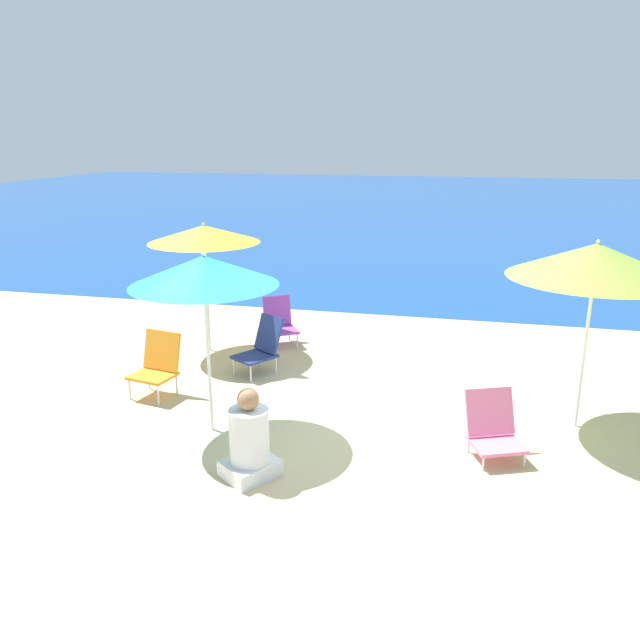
{
  "coord_description": "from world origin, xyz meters",
  "views": [
    {
      "loc": [
        0.98,
        -6.13,
        3.15
      ],
      "look_at": [
        -0.66,
        0.91,
        1.0
      ],
      "focal_mm": 35.0,
      "sensor_mm": 36.0,
      "label": 1
    }
  ],
  "objects_px": {
    "beach_chair_navy": "(261,346)",
    "person_seated_near": "(250,442)",
    "beach_umbrella_yellow": "(204,234)",
    "beach_chair_pink": "(493,427)",
    "beach_umbrella_teal": "(204,271)",
    "beach_chair_purple": "(279,321)",
    "beach_chair_orange": "(157,363)",
    "beach_umbrella_lime": "(596,261)"
  },
  "relations": [
    {
      "from": "beach_chair_navy",
      "to": "person_seated_near",
      "type": "xyz_separation_m",
      "value": [
        0.75,
        -2.64,
        -0.02
      ]
    },
    {
      "from": "beach_umbrella_yellow",
      "to": "beach_chair_pink",
      "type": "bearing_deg",
      "value": -30.18
    },
    {
      "from": "beach_umbrella_teal",
      "to": "beach_chair_purple",
      "type": "bearing_deg",
      "value": 92.35
    },
    {
      "from": "beach_chair_navy",
      "to": "beach_umbrella_teal",
      "type": "bearing_deg",
      "value": -57.32
    },
    {
      "from": "beach_chair_orange",
      "to": "person_seated_near",
      "type": "height_order",
      "value": "person_seated_near"
    },
    {
      "from": "beach_chair_orange",
      "to": "beach_chair_pink",
      "type": "distance_m",
      "value": 4.1
    },
    {
      "from": "beach_umbrella_teal",
      "to": "beach_chair_purple",
      "type": "distance_m",
      "value": 3.38
    },
    {
      "from": "beach_chair_orange",
      "to": "person_seated_near",
      "type": "distance_m",
      "value": 2.41
    },
    {
      "from": "beach_umbrella_teal",
      "to": "beach_chair_orange",
      "type": "bearing_deg",
      "value": 142.82
    },
    {
      "from": "person_seated_near",
      "to": "beach_chair_purple",
      "type": "bearing_deg",
      "value": 138.48
    },
    {
      "from": "beach_umbrella_yellow",
      "to": "beach_chair_navy",
      "type": "height_order",
      "value": "beach_umbrella_yellow"
    },
    {
      "from": "beach_umbrella_yellow",
      "to": "beach_chair_purple",
      "type": "relative_size",
      "value": 2.65
    },
    {
      "from": "beach_umbrella_lime",
      "to": "beach_umbrella_yellow",
      "type": "relative_size",
      "value": 1.09
    },
    {
      "from": "beach_chair_pink",
      "to": "person_seated_near",
      "type": "distance_m",
      "value": 2.46
    },
    {
      "from": "beach_chair_pink",
      "to": "person_seated_near",
      "type": "relative_size",
      "value": 0.76
    },
    {
      "from": "beach_chair_orange",
      "to": "beach_chair_pink",
      "type": "bearing_deg",
      "value": 2.05
    },
    {
      "from": "beach_chair_purple",
      "to": "beach_umbrella_lime",
      "type": "bearing_deg",
      "value": -59.72
    },
    {
      "from": "beach_chair_navy",
      "to": "person_seated_near",
      "type": "relative_size",
      "value": 0.86
    },
    {
      "from": "beach_chair_orange",
      "to": "beach_chair_navy",
      "type": "xyz_separation_m",
      "value": [
        1.03,
        1.01,
        -0.03
      ]
    },
    {
      "from": "beach_umbrella_yellow",
      "to": "beach_chair_pink",
      "type": "distance_m",
      "value": 4.94
    },
    {
      "from": "beach_chair_orange",
      "to": "beach_chair_purple",
      "type": "bearing_deg",
      "value": 79.53
    },
    {
      "from": "beach_chair_navy",
      "to": "beach_chair_pink",
      "type": "height_order",
      "value": "beach_chair_navy"
    },
    {
      "from": "beach_umbrella_teal",
      "to": "person_seated_near",
      "type": "xyz_separation_m",
      "value": [
        0.74,
        -0.84,
        -1.44
      ]
    },
    {
      "from": "beach_chair_pink",
      "to": "beach_umbrella_lime",
      "type": "bearing_deg",
      "value": 20.97
    },
    {
      "from": "beach_umbrella_teal",
      "to": "beach_chair_purple",
      "type": "xyz_separation_m",
      "value": [
        -0.13,
        3.05,
        -1.44
      ]
    },
    {
      "from": "beach_chair_orange",
      "to": "person_seated_near",
      "type": "xyz_separation_m",
      "value": [
        1.78,
        -1.63,
        -0.06
      ]
    },
    {
      "from": "beach_umbrella_teal",
      "to": "beach_chair_pink",
      "type": "height_order",
      "value": "beach_umbrella_teal"
    },
    {
      "from": "beach_chair_navy",
      "to": "beach_chair_pink",
      "type": "distance_m",
      "value": 3.45
    },
    {
      "from": "beach_umbrella_teal",
      "to": "beach_chair_orange",
      "type": "height_order",
      "value": "beach_umbrella_teal"
    },
    {
      "from": "person_seated_near",
      "to": "beach_umbrella_lime",
      "type": "bearing_deg",
      "value": 65.84
    },
    {
      "from": "beach_umbrella_lime",
      "to": "beach_chair_pink",
      "type": "relative_size",
      "value": 3.08
    },
    {
      "from": "beach_umbrella_teal",
      "to": "person_seated_near",
      "type": "distance_m",
      "value": 1.83
    },
    {
      "from": "beach_chair_orange",
      "to": "beach_chair_pink",
      "type": "height_order",
      "value": "beach_chair_orange"
    },
    {
      "from": "beach_chair_orange",
      "to": "person_seated_near",
      "type": "relative_size",
      "value": 0.88
    },
    {
      "from": "beach_umbrella_teal",
      "to": "beach_chair_purple",
      "type": "relative_size",
      "value": 2.73
    },
    {
      "from": "beach_chair_navy",
      "to": "person_seated_near",
      "type": "height_order",
      "value": "person_seated_near"
    },
    {
      "from": "beach_chair_orange",
      "to": "beach_chair_pink",
      "type": "relative_size",
      "value": 1.15
    },
    {
      "from": "beach_chair_purple",
      "to": "person_seated_near",
      "type": "bearing_deg",
      "value": -110.54
    },
    {
      "from": "beach_umbrella_lime",
      "to": "beach_chair_orange",
      "type": "height_order",
      "value": "beach_umbrella_lime"
    },
    {
      "from": "beach_chair_purple",
      "to": "beach_chair_orange",
      "type": "bearing_deg",
      "value": -144.98
    },
    {
      "from": "beach_chair_purple",
      "to": "beach_chair_pink",
      "type": "height_order",
      "value": "beach_chair_purple"
    },
    {
      "from": "beach_chair_orange",
      "to": "beach_chair_navy",
      "type": "height_order",
      "value": "beach_chair_orange"
    }
  ]
}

